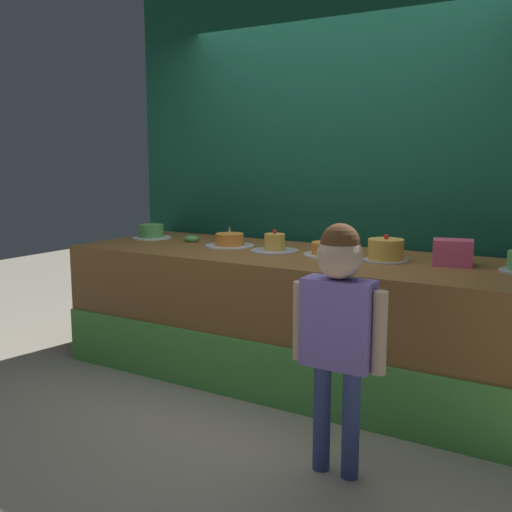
% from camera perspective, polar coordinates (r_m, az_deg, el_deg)
% --- Properties ---
extents(ground_plane, '(12.00, 12.00, 0.00)m').
position_cam_1_polar(ground_plane, '(3.85, 0.20, -13.70)').
color(ground_plane, '#ADA38E').
extents(stage_platform, '(3.24, 1.08, 0.86)m').
position_cam_1_polar(stage_platform, '(4.14, 3.99, -5.74)').
color(stage_platform, brown).
rests_on(stage_platform, ground_plane).
extents(curtain_backdrop, '(3.65, 0.08, 2.87)m').
position_cam_1_polar(curtain_backdrop, '(4.58, 7.83, 8.32)').
color(curtain_backdrop, '#144C38').
rests_on(curtain_backdrop, ground_plane).
extents(child_figure, '(0.47, 0.21, 1.21)m').
position_cam_1_polar(child_figure, '(2.83, 7.80, -5.58)').
color(child_figure, '#3F4C8C').
rests_on(child_figure, ground_plane).
extents(pink_box, '(0.26, 0.21, 0.16)m').
position_cam_1_polar(pink_box, '(3.80, 18.09, 0.31)').
color(pink_box, '#F75B89').
rests_on(pink_box, stage_platform).
extents(donut, '(0.12, 0.12, 0.04)m').
position_cam_1_polar(donut, '(4.67, -6.09, 1.63)').
color(donut, '#59B259').
rests_on(donut, stage_platform).
extents(cake_far_left, '(0.31, 0.31, 0.11)m').
position_cam_1_polar(cake_far_left, '(4.91, -9.84, 2.23)').
color(cake_far_left, white).
rests_on(cake_far_left, stage_platform).
extents(cake_left, '(0.36, 0.36, 0.15)m').
position_cam_1_polar(cake_left, '(4.39, -2.51, 1.43)').
color(cake_left, silver).
rests_on(cake_left, stage_platform).
extents(cake_center_left, '(0.33, 0.33, 0.15)m').
position_cam_1_polar(cake_center_left, '(4.15, 1.76, 1.08)').
color(cake_center_left, silver).
rests_on(cake_center_left, stage_platform).
extents(cake_center_right, '(0.34, 0.34, 0.14)m').
position_cam_1_polar(cake_center_right, '(4.01, 6.91, 0.62)').
color(cake_center_right, silver).
rests_on(cake_center_right, stage_platform).
extents(cake_right, '(0.28, 0.28, 0.17)m').
position_cam_1_polar(cake_right, '(3.84, 12.15, 0.52)').
color(cake_right, silver).
rests_on(cake_right, stage_platform).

